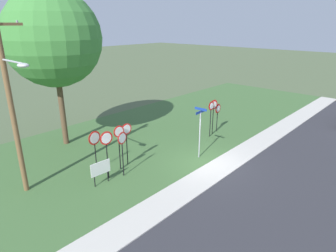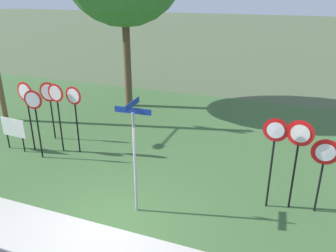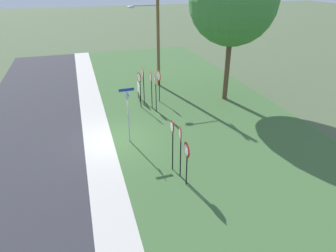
% 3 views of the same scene
% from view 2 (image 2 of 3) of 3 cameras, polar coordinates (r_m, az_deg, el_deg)
% --- Properties ---
extents(ground_plane, '(160.00, 160.00, 0.00)m').
position_cam_2_polar(ground_plane, '(9.23, -9.90, -16.44)').
color(ground_plane, '#4C5B3D').
extents(sidewalk_strip, '(44.00, 1.60, 0.06)m').
position_cam_2_polar(sidewalk_strip, '(8.70, -12.71, -19.21)').
color(sidewalk_strip, '#BCB7AD').
rests_on(sidewalk_strip, ground_plane).
extents(grass_median, '(44.00, 12.00, 0.04)m').
position_cam_2_polar(grass_median, '(13.93, 2.59, -2.03)').
color(grass_median, '#3D6033').
rests_on(grass_median, ground_plane).
extents(stop_sign_near_left, '(0.66, 0.11, 2.59)m').
position_cam_2_polar(stop_sign_near_left, '(12.72, -18.05, 3.59)').
color(stop_sign_near_left, black).
rests_on(stop_sign_near_left, grass_median).
extents(stop_sign_near_right, '(0.65, 0.11, 2.52)m').
position_cam_2_polar(stop_sign_near_right, '(12.46, -15.34, 3.25)').
color(stop_sign_near_right, black).
rests_on(stop_sign_near_right, grass_median).
extents(stop_sign_far_left, '(0.78, 0.12, 2.35)m').
position_cam_2_polar(stop_sign_far_left, '(13.99, -19.21, 4.42)').
color(stop_sign_far_left, black).
rests_on(stop_sign_far_left, grass_median).
extents(stop_sign_far_center, '(0.65, 0.14, 2.51)m').
position_cam_2_polar(stop_sign_far_center, '(12.46, -21.36, 2.48)').
color(stop_sign_far_center, black).
rests_on(stop_sign_far_center, grass_median).
extents(stop_sign_far_right, '(0.71, 0.12, 2.63)m').
position_cam_2_polar(stop_sign_far_right, '(13.16, -22.55, 3.80)').
color(stop_sign_far_right, black).
rests_on(stop_sign_far_right, grass_median).
extents(yield_sign_near_left, '(0.64, 0.11, 2.63)m').
position_cam_2_polar(yield_sign_near_left, '(9.22, 17.29, -2.78)').
color(yield_sign_near_left, black).
rests_on(yield_sign_near_left, grass_median).
extents(yield_sign_near_right, '(0.70, 0.17, 2.59)m').
position_cam_2_polar(yield_sign_near_right, '(9.39, 20.96, -2.87)').
color(yield_sign_near_right, black).
rests_on(yield_sign_near_right, grass_median).
extents(yield_sign_far_left, '(0.71, 0.10, 2.15)m').
position_cam_2_polar(yield_sign_far_left, '(9.62, 24.64, -5.11)').
color(yield_sign_far_left, black).
rests_on(yield_sign_far_left, grass_median).
extents(street_name_post, '(0.96, 0.82, 3.14)m').
position_cam_2_polar(street_name_post, '(8.73, -5.66, -3.86)').
color(street_name_post, '#9EA0A8').
rests_on(street_name_post, grass_median).
extents(notice_board, '(1.10, 0.09, 1.25)m').
position_cam_2_polar(notice_board, '(13.78, -24.41, -0.50)').
color(notice_board, black).
rests_on(notice_board, grass_median).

